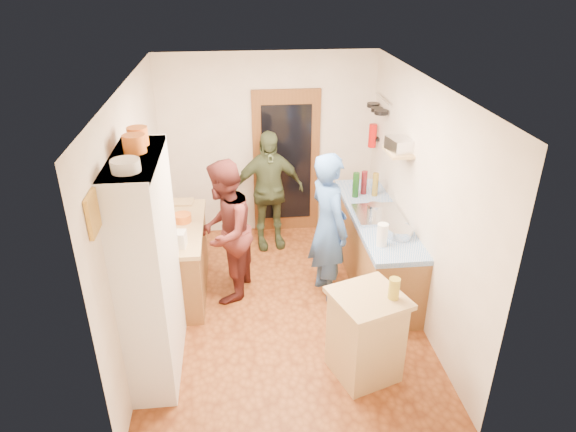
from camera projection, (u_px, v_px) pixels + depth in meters
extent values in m
cube|color=brown|center=(283.00, 307.00, 6.03)|extent=(3.00, 4.00, 0.02)
cube|color=silver|center=(281.00, 82.00, 4.86)|extent=(3.00, 4.00, 0.02)
cube|color=silver|center=(268.00, 146.00, 7.24)|extent=(3.00, 0.02, 2.60)
cube|color=silver|center=(309.00, 327.00, 3.66)|extent=(3.00, 0.02, 2.60)
cube|color=silver|center=(137.00, 213.00, 5.30)|extent=(0.02, 4.00, 2.60)
cube|color=silver|center=(420.00, 200.00, 5.59)|extent=(0.02, 4.00, 2.60)
cube|color=brown|center=(286.00, 163.00, 7.34)|extent=(0.95, 0.06, 2.10)
cube|color=black|center=(287.00, 164.00, 7.31)|extent=(0.70, 0.02, 1.70)
cube|color=white|center=(150.00, 270.00, 4.70)|extent=(0.40, 1.20, 2.20)
cube|color=white|center=(134.00, 159.00, 4.22)|extent=(0.40, 1.14, 0.04)
cylinder|color=white|center=(125.00, 166.00, 3.89)|extent=(0.22, 0.22, 0.09)
cylinder|color=orange|center=(134.00, 144.00, 4.27)|extent=(0.19, 0.19, 0.15)
cylinder|color=orange|center=(138.00, 136.00, 4.44)|extent=(0.18, 0.18, 0.16)
cube|color=brown|center=(179.00, 261.00, 6.12)|extent=(0.60, 1.40, 0.85)
cube|color=tan|center=(175.00, 228.00, 5.92)|extent=(0.64, 1.44, 0.05)
cube|color=white|center=(175.00, 239.00, 5.46)|extent=(0.25, 0.18, 0.17)
cylinder|color=white|center=(169.00, 225.00, 5.77)|extent=(0.17, 0.17, 0.16)
cylinder|color=orange|center=(182.00, 218.00, 5.99)|extent=(0.26, 0.26, 0.09)
cube|color=tan|center=(181.00, 202.00, 6.47)|extent=(0.32, 0.24, 0.02)
cube|color=brown|center=(374.00, 249.00, 6.40)|extent=(0.60, 2.20, 0.84)
cube|color=blue|center=(377.00, 216.00, 6.20)|extent=(0.62, 2.22, 0.06)
cube|color=silver|center=(378.00, 214.00, 6.14)|extent=(0.55, 0.58, 0.04)
cylinder|color=silver|center=(375.00, 209.00, 6.09)|extent=(0.18, 0.18, 0.12)
cylinder|color=#143F14|center=(356.00, 185.00, 6.58)|extent=(0.10, 0.10, 0.33)
cylinder|color=#591419|center=(364.00, 183.00, 6.67)|extent=(0.09, 0.09, 0.31)
cylinder|color=olive|center=(375.00, 184.00, 6.62)|extent=(0.09, 0.09, 0.31)
cylinder|color=white|center=(382.00, 235.00, 5.46)|extent=(0.13, 0.13, 0.25)
cylinder|color=silver|center=(400.00, 233.00, 5.66)|extent=(0.34, 0.34, 0.11)
cube|color=tan|center=(365.00, 337.00, 4.88)|extent=(0.70, 0.70, 0.86)
cube|color=tan|center=(369.00, 298.00, 4.67)|extent=(0.79, 0.79, 0.05)
cube|color=white|center=(361.00, 296.00, 4.69)|extent=(0.42, 0.38, 0.02)
cylinder|color=#AD9E2D|center=(394.00, 288.00, 4.59)|extent=(0.13, 0.13, 0.20)
cylinder|color=silver|center=(383.00, 98.00, 6.61)|extent=(0.02, 0.65, 0.02)
cylinder|color=black|center=(381.00, 112.00, 6.51)|extent=(0.18, 0.18, 0.05)
cylinder|color=black|center=(377.00, 110.00, 6.69)|extent=(0.16, 0.16, 0.05)
cylinder|color=black|center=(373.00, 105.00, 6.87)|extent=(0.17, 0.17, 0.05)
cube|color=tan|center=(398.00, 152.00, 5.80)|extent=(0.26, 0.42, 0.03)
cube|color=silver|center=(399.00, 145.00, 5.76)|extent=(0.27, 0.34, 0.15)
cube|color=black|center=(377.00, 139.00, 7.03)|extent=(0.06, 0.10, 0.04)
cylinder|color=red|center=(373.00, 136.00, 7.01)|extent=(0.11, 0.11, 0.32)
cube|color=gold|center=(93.00, 214.00, 3.59)|extent=(0.03, 0.25, 0.30)
imported|color=#345CA5|center=(332.00, 227.00, 5.90)|extent=(0.62, 0.76, 1.79)
imported|color=#4E1F1D|center=(229.00, 230.00, 5.91)|extent=(0.84, 0.97, 1.71)
imported|color=#384328|center=(269.00, 191.00, 6.97)|extent=(1.03, 0.54, 1.68)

